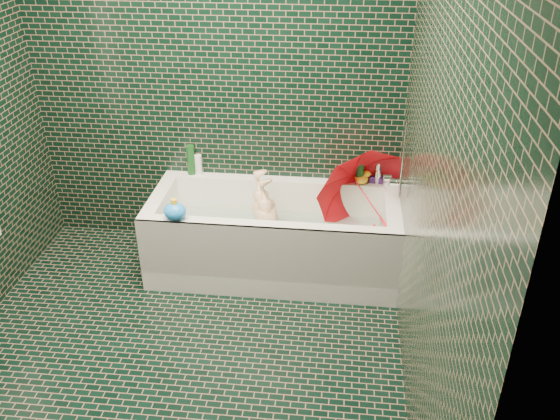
# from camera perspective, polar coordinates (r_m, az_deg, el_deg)

# --- Properties ---
(floor) EXTENTS (2.80, 2.80, 0.00)m
(floor) POSITION_cam_1_polar(r_m,az_deg,el_deg) (3.60, -9.98, -14.24)
(floor) COLOR black
(floor) RESTS_ON ground
(wall_back) EXTENTS (2.80, 0.00, 2.80)m
(wall_back) POSITION_cam_1_polar(r_m,az_deg,el_deg) (4.16, -6.32, 12.30)
(wall_back) COLOR black
(wall_back) RESTS_ON floor
(wall_front) EXTENTS (2.80, 0.00, 2.80)m
(wall_front) POSITION_cam_1_polar(r_m,az_deg,el_deg) (1.84, -25.32, -14.87)
(wall_front) COLOR black
(wall_front) RESTS_ON floor
(wall_right) EXTENTS (0.00, 2.80, 2.80)m
(wall_right) POSITION_cam_1_polar(r_m,az_deg,el_deg) (2.78, 14.32, 2.79)
(wall_right) COLOR black
(wall_right) RESTS_ON floor
(bathtub) EXTENTS (1.70, 0.75, 0.55)m
(bathtub) POSITION_cam_1_polar(r_m,az_deg,el_deg) (4.17, -0.61, -3.24)
(bathtub) COLOR white
(bathtub) RESTS_ON floor
(bath_mat) EXTENTS (1.35, 0.47, 0.01)m
(bath_mat) POSITION_cam_1_polar(r_m,az_deg,el_deg) (4.21, -0.57, -3.75)
(bath_mat) COLOR #54CF29
(bath_mat) RESTS_ON bathtub
(water) EXTENTS (1.48, 0.53, 0.00)m
(water) POSITION_cam_1_polar(r_m,az_deg,el_deg) (4.13, -0.58, -2.08)
(water) COLOR silver
(water) RESTS_ON bathtub
(faucet) EXTENTS (0.18, 0.19, 0.55)m
(faucet) POSITION_cam_1_polar(r_m,az_deg,el_deg) (3.89, 11.36, 3.15)
(faucet) COLOR silver
(faucet) RESTS_ON wall_right
(child) EXTENTS (0.89, 0.54, 0.30)m
(child) POSITION_cam_1_polar(r_m,az_deg,el_deg) (4.15, -0.94, -1.75)
(child) COLOR #E6B990
(child) RESTS_ON bathtub
(umbrella) EXTENTS (0.97, 0.98, 0.90)m
(umbrella) POSITION_cam_1_polar(r_m,az_deg,el_deg) (4.07, 8.47, 1.03)
(umbrella) COLOR red
(umbrella) RESTS_ON bathtub
(soap_bottle_a) EXTENTS (0.11, 0.11, 0.24)m
(soap_bottle_a) POSITION_cam_1_polar(r_m,az_deg,el_deg) (4.26, 10.63, 2.22)
(soap_bottle_a) COLOR white
(soap_bottle_a) RESTS_ON bathtub
(soap_bottle_b) EXTENTS (0.11, 0.11, 0.21)m
(soap_bottle_b) POSITION_cam_1_polar(r_m,az_deg,el_deg) (4.28, 9.17, 2.49)
(soap_bottle_b) COLOR #441F75
(soap_bottle_b) RESTS_ON bathtub
(soap_bottle_c) EXTENTS (0.15, 0.15, 0.18)m
(soap_bottle_c) POSITION_cam_1_polar(r_m,az_deg,el_deg) (4.30, 10.13, 2.57)
(soap_bottle_c) COLOR #134318
(soap_bottle_c) RESTS_ON bathtub
(bottle_right_tall) EXTENTS (0.07, 0.07, 0.20)m
(bottle_right_tall) POSITION_cam_1_polar(r_m,az_deg,el_deg) (4.22, 7.70, 3.75)
(bottle_right_tall) COLOR #134318
(bottle_right_tall) RESTS_ON bathtub
(bottle_right_pump) EXTENTS (0.07, 0.07, 0.16)m
(bottle_right_pump) POSITION_cam_1_polar(r_m,az_deg,el_deg) (4.26, 9.41, 3.59)
(bottle_right_pump) COLOR silver
(bottle_right_pump) RESTS_ON bathtub
(bottle_left_tall) EXTENTS (0.07, 0.07, 0.22)m
(bottle_left_tall) POSITION_cam_1_polar(r_m,az_deg,el_deg) (4.38, -8.57, 4.80)
(bottle_left_tall) COLOR #134318
(bottle_left_tall) RESTS_ON bathtub
(bottle_left_short) EXTENTS (0.06, 0.06, 0.15)m
(bottle_left_short) POSITION_cam_1_polar(r_m,az_deg,el_deg) (4.38, -7.85, 4.34)
(bottle_left_short) COLOR white
(bottle_left_short) RESTS_ON bathtub
(rubber_duck) EXTENTS (0.12, 0.08, 0.10)m
(rubber_duck) POSITION_cam_1_polar(r_m,az_deg,el_deg) (4.24, 7.93, 3.05)
(rubber_duck) COLOR yellow
(rubber_duck) RESTS_ON bathtub
(bath_toy) EXTENTS (0.18, 0.17, 0.14)m
(bath_toy) POSITION_cam_1_polar(r_m,az_deg,el_deg) (3.80, -10.09, -0.10)
(bath_toy) COLOR #1B85F9
(bath_toy) RESTS_ON bathtub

